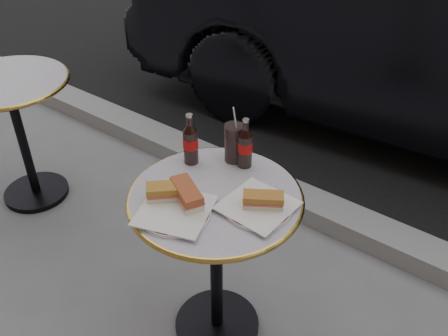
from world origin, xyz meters
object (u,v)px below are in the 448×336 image
Objects in this scene: plate_left at (175,212)px; cola_bottle_right at (245,143)px; cola_bottle_left at (190,139)px; cola_glass at (234,143)px; plate_right at (258,207)px; bistro_table at (216,268)px.

cola_bottle_right is (0.03, 0.37, 0.09)m from plate_left.
cola_bottle_left reaches higher than cola_glass.
cola_bottle_left is at bearing 119.56° from plate_left.
plate_right is 0.38m from cola_bottle_left.
plate_right reaches higher than bistro_table.
cola_bottle_left is 1.34× the size of cola_glass.
cola_glass is (-0.08, 0.21, 0.44)m from bistro_table.
plate_left is 1.04× the size of plate_right.
cola_bottle_right is 1.31× the size of cola_glass.
cola_bottle_left is at bearing 167.56° from plate_right.
cola_bottle_right is (-0.18, 0.18, 0.09)m from plate_right.
bistro_table is at bearing -170.34° from plate_right.
cola_bottle_left is (-0.36, 0.08, 0.10)m from plate_right.
plate_right is at bearing 42.18° from plate_left.
cola_bottle_left is at bearing -138.40° from cola_glass.
cola_bottle_left reaches higher than bistro_table.
cola_bottle_left is (-0.20, 0.11, 0.47)m from bistro_table.
cola_glass reaches higher than bistro_table.
plate_left is 0.28m from plate_right.
bistro_table is 0.50m from cola_glass.
plate_left is 0.32m from cola_bottle_left.
cola_bottle_right is at bearing 95.70° from bistro_table.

